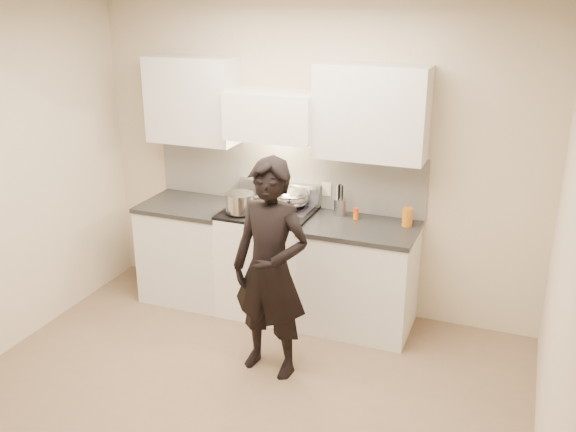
{
  "coord_description": "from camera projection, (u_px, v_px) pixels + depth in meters",
  "views": [
    {
      "loc": [
        1.74,
        -3.37,
        2.79
      ],
      "look_at": [
        0.03,
        1.05,
        1.07
      ],
      "focal_mm": 40.0,
      "sensor_mm": 36.0,
      "label": 1
    }
  ],
  "objects": [
    {
      "name": "ground_plane",
      "position": [
        230.0,
        406.0,
        4.5
      ],
      "size": [
        4.0,
        4.0,
        0.0
      ],
      "primitive_type": "plane",
      "color": "#82674B"
    },
    {
      "name": "oil_glass",
      "position": [
        407.0,
        217.0,
        5.23
      ],
      "size": [
        0.09,
        0.09,
        0.15
      ],
      "color": "#C06B15",
      "rests_on": "counter_right"
    },
    {
      "name": "counter_left",
      "position": [
        191.0,
        250.0,
        5.96
      ],
      "size": [
        0.82,
        0.67,
        0.92
      ],
      "color": "silver",
      "rests_on": "ground"
    },
    {
      "name": "room_shell",
      "position": [
        240.0,
        172.0,
        4.3
      ],
      "size": [
        4.04,
        3.54,
        2.7
      ],
      "color": "beige",
      "rests_on": "ground"
    },
    {
      "name": "wok",
      "position": [
        291.0,
        197.0,
        5.54
      ],
      "size": [
        0.34,
        0.41,
        0.27
      ],
      "color": "#B3B3B4",
      "rests_on": "stove"
    },
    {
      "name": "counter_right",
      "position": [
        359.0,
        277.0,
        5.41
      ],
      "size": [
        0.92,
        0.67,
        0.92
      ],
      "color": "silver",
      "rests_on": "ground"
    },
    {
      "name": "stove",
      "position": [
        269.0,
        261.0,
        5.69
      ],
      "size": [
        0.76,
        0.65,
        0.96
      ],
      "color": "white",
      "rests_on": "ground"
    },
    {
      "name": "person",
      "position": [
        271.0,
        269.0,
        4.66
      ],
      "size": [
        0.65,
        0.47,
        1.66
      ],
      "primitive_type": "imported",
      "rotation": [
        0.0,
        0.0,
        -0.12
      ],
      "color": "black",
      "rests_on": "ground"
    },
    {
      "name": "stock_pot",
      "position": [
        240.0,
        203.0,
        5.43
      ],
      "size": [
        0.35,
        0.28,
        0.16
      ],
      "color": "#B3B3B4",
      "rests_on": "stove"
    },
    {
      "name": "spice_jar",
      "position": [
        356.0,
        213.0,
        5.38
      ],
      "size": [
        0.04,
        0.04,
        0.1
      ],
      "color": "#E75D05",
      "rests_on": "counter_right"
    },
    {
      "name": "utensil_crock",
      "position": [
        340.0,
        206.0,
        5.47
      ],
      "size": [
        0.1,
        0.1,
        0.27
      ],
      "color": "#A7A9B6",
      "rests_on": "counter_right"
    }
  ]
}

